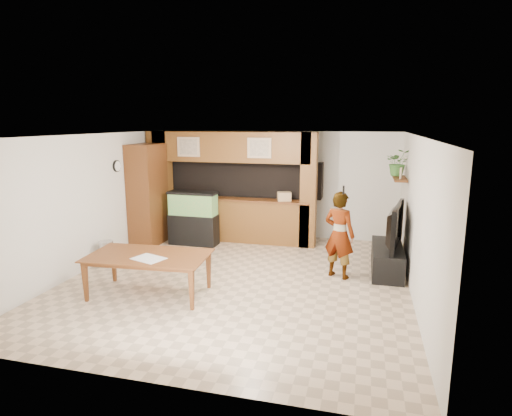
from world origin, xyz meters
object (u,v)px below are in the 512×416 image
(aquarium, at_px, (193,219))
(television, at_px, (389,225))
(person, at_px, (339,235))
(dining_table, at_px, (148,276))
(pantry_cabinet, at_px, (148,195))

(aquarium, distance_m, television, 4.40)
(aquarium, relative_size, person, 0.78)
(television, height_order, person, person)
(aquarium, relative_size, dining_table, 0.64)
(dining_table, bearing_deg, person, 25.16)
(pantry_cabinet, bearing_deg, aquarium, 9.47)
(pantry_cabinet, relative_size, person, 1.45)
(dining_table, bearing_deg, pantry_cabinet, 113.83)
(pantry_cabinet, distance_m, television, 5.40)
(television, bearing_deg, aquarium, 88.56)
(dining_table, bearing_deg, television, 25.29)
(aquarium, height_order, person, person)
(aquarium, relative_size, television, 0.88)
(person, xyz_separation_m, dining_table, (-2.98, -1.65, -0.46))
(pantry_cabinet, bearing_deg, person, -14.73)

